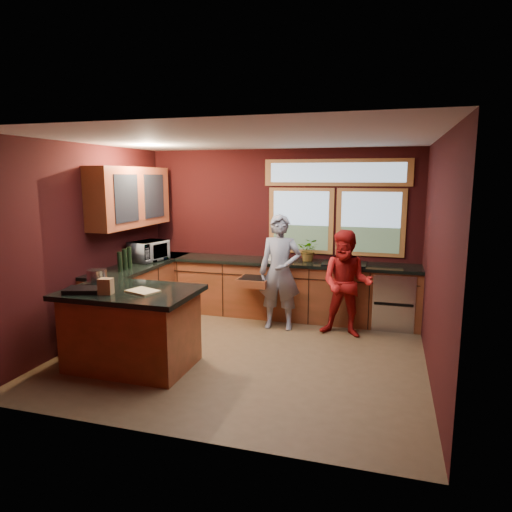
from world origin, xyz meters
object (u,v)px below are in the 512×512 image
at_px(person_grey, 280,272).
at_px(stock_pot, 97,277).
at_px(island, 132,328).
at_px(cutting_board, 143,291).
at_px(person_red, 346,284).

distance_m(person_grey, stock_pot, 2.58).
xyz_separation_m(island, person_grey, (1.37, 1.87, 0.38)).
distance_m(island, person_grey, 2.35).
relative_size(person_grey, stock_pot, 7.15).
distance_m(person_grey, cutting_board, 2.25).
xyz_separation_m(island, stock_pot, (-0.55, 0.15, 0.56)).
height_order(island, person_grey, person_grey).
bearing_deg(cutting_board, island, 165.96).
bearing_deg(person_red, person_grey, -179.10).
bearing_deg(person_red, stock_pot, -145.57).
bearing_deg(cutting_board, person_grey, 58.76).
height_order(person_grey, stock_pot, person_grey).
distance_m(island, stock_pot, 0.80).
relative_size(person_red, cutting_board, 4.36).
relative_size(person_grey, person_red, 1.13).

